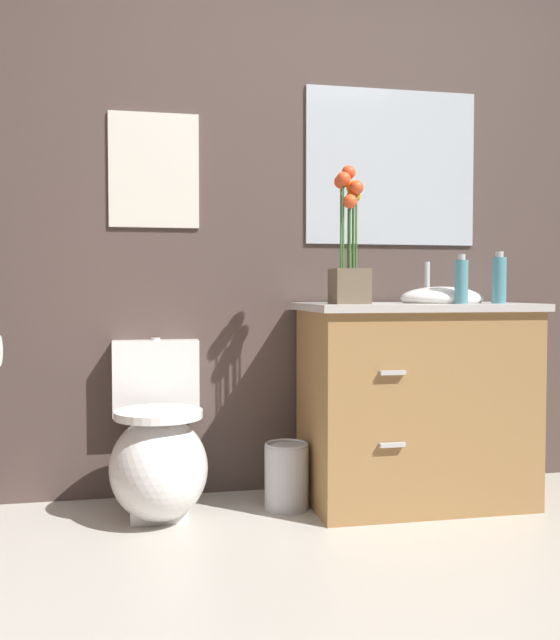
# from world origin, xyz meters

# --- Properties ---
(wall_back) EXTENTS (4.39, 0.05, 2.50)m
(wall_back) POSITION_xyz_m (0.20, 1.60, 1.25)
(wall_back) COLOR #4C3D38
(wall_back) RESTS_ON ground_plane
(toilet) EXTENTS (0.38, 0.59, 0.69)m
(toilet) POSITION_xyz_m (-0.74, 1.30, 0.24)
(toilet) COLOR white
(toilet) RESTS_ON ground_plane
(vanity_cabinet) EXTENTS (0.94, 0.56, 1.02)m
(vanity_cabinet) POSITION_xyz_m (0.33, 1.27, 0.43)
(vanity_cabinet) COLOR #9E7242
(vanity_cabinet) RESTS_ON ground_plane
(flower_vase) EXTENTS (0.14, 0.14, 0.55)m
(flower_vase) POSITION_xyz_m (0.01, 1.18, 1.03)
(flower_vase) COLOR brown
(flower_vase) RESTS_ON vanity_cabinet
(soap_bottle) EXTENTS (0.05, 0.05, 0.20)m
(soap_bottle) POSITION_xyz_m (0.47, 1.14, 0.93)
(soap_bottle) COLOR teal
(soap_bottle) RESTS_ON vanity_cabinet
(lotion_bottle) EXTENTS (0.06, 0.06, 0.21)m
(lotion_bottle) POSITION_xyz_m (0.65, 1.16, 0.94)
(lotion_bottle) COLOR teal
(lotion_bottle) RESTS_ON vanity_cabinet
(trash_bin) EXTENTS (0.18, 0.18, 0.27)m
(trash_bin) POSITION_xyz_m (-0.22, 1.28, 0.14)
(trash_bin) COLOR #B7B7BC
(trash_bin) RESTS_ON ground_plane
(wall_poster) EXTENTS (0.38, 0.01, 0.49)m
(wall_poster) POSITION_xyz_m (-0.74, 1.56, 1.40)
(wall_poster) COLOR silver
(wall_mirror) EXTENTS (0.80, 0.01, 0.70)m
(wall_mirror) POSITION_xyz_m (0.33, 1.56, 1.45)
(wall_mirror) COLOR #B2BCC6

